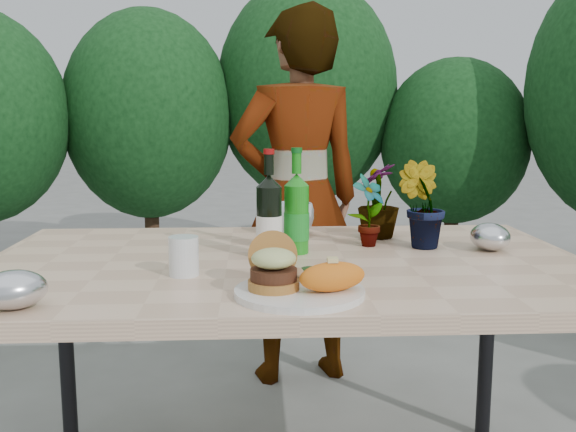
{
  "coord_description": "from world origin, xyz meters",
  "views": [
    {
      "loc": [
        -0.09,
        -1.67,
        1.13
      ],
      "look_at": [
        0.0,
        -0.08,
        0.88
      ],
      "focal_mm": 40.0,
      "sensor_mm": 36.0,
      "label": 1
    }
  ],
  "objects": [
    {
      "name": "patio_table",
      "position": [
        0.0,
        0.0,
        0.69
      ],
      "size": [
        1.6,
        1.0,
        0.75
      ],
      "color": "beige",
      "rests_on": "ground"
    },
    {
      "name": "shrub_hedge",
      "position": [
        0.19,
        1.63,
        1.12
      ],
      "size": [
        6.88,
        5.0,
        2.11
      ],
      "color": "#382316",
      "rests_on": "ground"
    },
    {
      "name": "dinner_plate",
      "position": [
        0.01,
        -0.35,
        0.76
      ],
      "size": [
        0.28,
        0.28,
        0.01
      ],
      "primitive_type": "cylinder",
      "color": "white",
      "rests_on": "patio_table"
    },
    {
      "name": "burger_stack",
      "position": [
        -0.04,
        -0.33,
        0.81
      ],
      "size": [
        0.11,
        0.16,
        0.11
      ],
      "color": "#B7722D",
      "rests_on": "dinner_plate"
    },
    {
      "name": "sweet_potato",
      "position": [
        0.08,
        -0.37,
        0.8
      ],
      "size": [
        0.17,
        0.12,
        0.06
      ],
      "primitive_type": "ellipsoid",
      "rotation": [
        0.0,
        0.0,
        0.35
      ],
      "color": "orange",
      "rests_on": "dinner_plate"
    },
    {
      "name": "grilled_veg",
      "position": [
        0.03,
        -0.26,
        0.78
      ],
      "size": [
        0.08,
        0.05,
        0.03
      ],
      "color": "olive",
      "rests_on": "dinner_plate"
    },
    {
      "name": "wine_bottle",
      "position": [
        -0.05,
        0.02,
        0.86
      ],
      "size": [
        0.07,
        0.07,
        0.29
      ],
      "rotation": [
        0.0,
        0.0,
        0.02
      ],
      "color": "black",
      "rests_on": "patio_table"
    },
    {
      "name": "sparkling_water",
      "position": [
        0.03,
        0.08,
        0.86
      ],
      "size": [
        0.07,
        0.07,
        0.29
      ],
      "rotation": [
        0.0,
        0.0,
        -0.16
      ],
      "color": "#1A8618",
      "rests_on": "patio_table"
    },
    {
      "name": "plastic_cup",
      "position": [
        -0.25,
        -0.16,
        0.8
      ],
      "size": [
        0.07,
        0.07,
        0.09
      ],
      "primitive_type": "cylinder",
      "color": "silver",
      "rests_on": "patio_table"
    },
    {
      "name": "seedling_left",
      "position": [
        0.25,
        0.16,
        0.86
      ],
      "size": [
        0.13,
        0.13,
        0.21
      ],
      "primitive_type": "imported",
      "rotation": [
        0.0,
        0.0,
        0.65
      ],
      "color": "#2D5C1F",
      "rests_on": "patio_table"
    },
    {
      "name": "seedling_mid",
      "position": [
        0.4,
        0.14,
        0.88
      ],
      "size": [
        0.18,
        0.17,
        0.25
      ],
      "primitive_type": "imported",
      "rotation": [
        0.0,
        0.0,
        2.48
      ],
      "color": "#23571D",
      "rests_on": "patio_table"
    },
    {
      "name": "seedling_right",
      "position": [
        0.3,
        0.29,
        0.87
      ],
      "size": [
        0.18,
        0.18,
        0.23
      ],
      "primitive_type": "imported",
      "rotation": [
        0.0,
        0.0,
        4.07
      ],
      "color": "#2E5F20",
      "rests_on": "patio_table"
    },
    {
      "name": "blue_bowl",
      "position": [
        0.04,
        0.35,
        0.8
      ],
      "size": [
        0.17,
        0.17,
        0.1
      ],
      "primitive_type": "imported",
      "rotation": [
        0.0,
        0.0,
        0.38
      ],
      "color": "silver",
      "rests_on": "patio_table"
    },
    {
      "name": "foil_packet_left",
      "position": [
        -0.57,
        -0.41,
        0.79
      ],
      "size": [
        0.16,
        0.15,
        0.08
      ],
      "primitive_type": "ellipsoid",
      "rotation": [
        0.0,
        0.0,
        0.41
      ],
      "color": "silver",
      "rests_on": "patio_table"
    },
    {
      "name": "foil_packet_right",
      "position": [
        0.59,
        0.08,
        0.79
      ],
      "size": [
        0.11,
        0.14,
        0.08
      ],
      "primitive_type": "ellipsoid",
      "rotation": [
        0.0,
        0.0,
        1.61
      ],
      "color": "silver",
      "rests_on": "patio_table"
    },
    {
      "name": "person",
      "position": [
        0.1,
        0.99,
        0.78
      ],
      "size": [
        0.65,
        0.5,
        1.57
      ],
      "primitive_type": "imported",
      "rotation": [
        0.0,
        0.0,
        3.39
      ],
      "color": "#935F49",
      "rests_on": "ground"
    }
  ]
}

